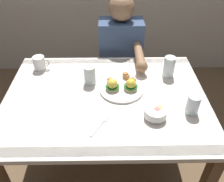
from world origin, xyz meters
name	(u,v)px	position (x,y,z in m)	size (l,w,h in m)	color
ground_plane	(107,169)	(0.00, 0.00, 0.00)	(6.00, 6.00, 0.00)	brown
dining_table	(106,109)	(0.00, 0.00, 0.63)	(1.20, 0.90, 0.74)	silver
eggs_benedict_plate	(122,87)	(0.10, 0.06, 0.76)	(0.27, 0.27, 0.09)	white
fruit_bowl	(155,113)	(0.27, -0.18, 0.77)	(0.12, 0.12, 0.06)	white
coffee_mug	(40,63)	(-0.45, 0.30, 0.79)	(0.11, 0.08, 0.09)	white
fork	(100,125)	(-0.03, -0.24, 0.74)	(0.09, 0.14, 0.00)	silver
water_glass_near	(169,68)	(0.41, 0.21, 0.80)	(0.07, 0.07, 0.14)	silver
water_glass_far	(90,76)	(-0.10, 0.14, 0.79)	(0.07, 0.07, 0.12)	silver
water_glass_extra	(193,106)	(0.47, -0.15, 0.79)	(0.07, 0.07, 0.11)	silver
diner_person	(121,58)	(0.12, 0.60, 0.65)	(0.34, 0.54, 1.14)	#33333D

